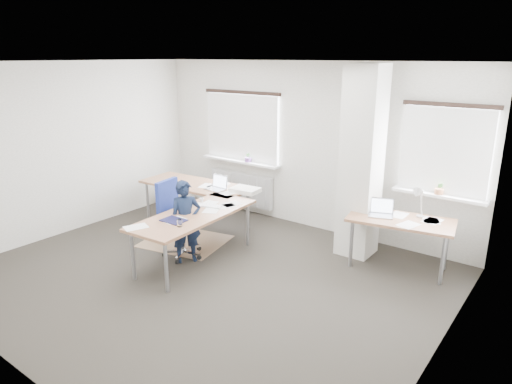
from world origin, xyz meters
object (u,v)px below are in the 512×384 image
Objects in this scene: desk_main at (198,200)px; desk_side at (401,222)px; task_chair at (180,236)px; person at (186,222)px.

desk_side reaches higher than desk_main.
person is at bearing -26.38° from task_chair.
task_chair is 0.95× the size of person.
desk_main is 0.72m from task_chair.
desk_side is at bearing 14.60° from desk_main.
desk_side is 1.25× the size of person.
person is at bearing -157.68° from desk_side.
desk_main is 2.17× the size of person.
person is (0.38, -0.65, -0.09)m from desk_main.
person is (0.20, -0.07, 0.28)m from task_chair.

